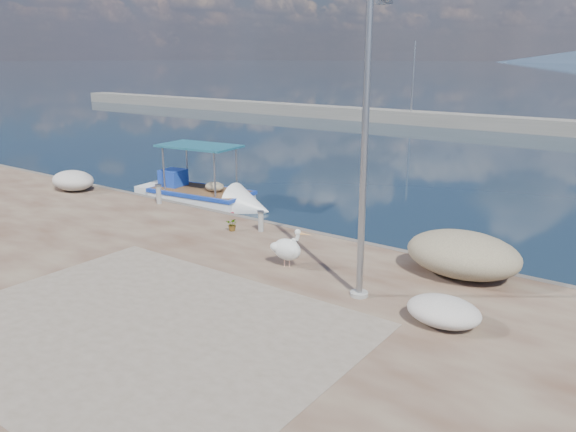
# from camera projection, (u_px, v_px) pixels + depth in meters

# --- Properties ---
(ground) EXTENTS (1400.00, 1400.00, 0.00)m
(ground) POSITION_uv_depth(u_px,v_px,m) (205.00, 293.00, 15.17)
(ground) COLOR #162635
(ground) RESTS_ON ground
(quay_patch) EXTENTS (9.00, 7.00, 0.01)m
(quay_patch) POSITION_uv_depth(u_px,v_px,m) (141.00, 329.00, 12.13)
(quay_patch) COLOR gray
(quay_patch) RESTS_ON quay
(breakwater) EXTENTS (120.00, 2.20, 7.50)m
(breakwater) POSITION_uv_depth(u_px,v_px,m) (547.00, 126.00, 46.11)
(breakwater) COLOR gray
(breakwater) RESTS_ON ground
(boat_left) EXTENTS (6.37, 2.68, 2.98)m
(boat_left) POSITION_uv_depth(u_px,v_px,m) (200.00, 198.00, 24.43)
(boat_left) COLOR white
(boat_left) RESTS_ON ground
(pelican) EXTENTS (1.17, 0.81, 1.12)m
(pelican) POSITION_uv_depth(u_px,v_px,m) (288.00, 249.00, 15.57)
(pelican) COLOR tan
(pelican) RESTS_ON quay
(lamp_post) EXTENTS (0.44, 0.96, 7.00)m
(lamp_post) POSITION_uv_depth(u_px,v_px,m) (364.00, 163.00, 12.92)
(lamp_post) COLOR gray
(lamp_post) RESTS_ON quay
(bollard_near) EXTENTS (0.23, 0.23, 0.71)m
(bollard_near) POSITION_uv_depth(u_px,v_px,m) (261.00, 220.00, 18.77)
(bollard_near) COLOR gray
(bollard_near) RESTS_ON quay
(bollard_far) EXTENTS (0.26, 0.26, 0.80)m
(bollard_far) POSITION_uv_depth(u_px,v_px,m) (159.00, 193.00, 22.29)
(bollard_far) COLOR gray
(bollard_far) RESTS_ON quay
(potted_plant) EXTENTS (0.50, 0.47, 0.46)m
(potted_plant) POSITION_uv_depth(u_px,v_px,m) (233.00, 224.00, 18.87)
(potted_plant) COLOR #33722D
(potted_plant) RESTS_ON quay
(net_pile_c) EXTENTS (3.04, 2.17, 1.20)m
(net_pile_c) POSITION_uv_depth(u_px,v_px,m) (463.00, 254.00, 14.93)
(net_pile_c) COLOR tan
(net_pile_c) RESTS_ON quay
(net_pile_d) EXTENTS (1.65, 1.24, 0.62)m
(net_pile_d) POSITION_uv_depth(u_px,v_px,m) (444.00, 311.00, 12.25)
(net_pile_d) COLOR silver
(net_pile_d) RESTS_ON quay
(net_pile_a) EXTENTS (2.11, 1.53, 0.86)m
(net_pile_a) POSITION_uv_depth(u_px,v_px,m) (73.00, 180.00, 24.56)
(net_pile_a) COLOR silver
(net_pile_a) RESTS_ON quay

